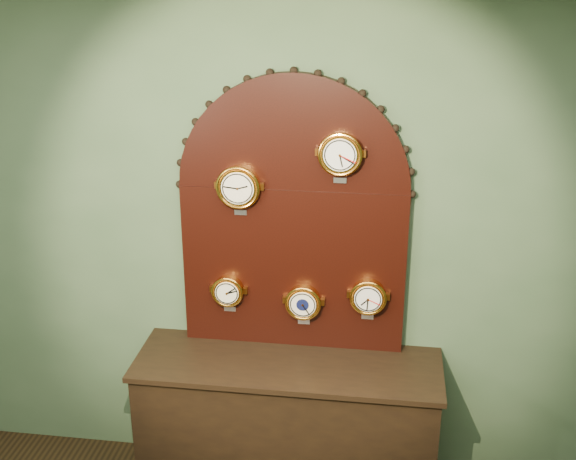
# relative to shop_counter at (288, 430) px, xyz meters

# --- Properties ---
(wall_back) EXTENTS (4.00, 0.00, 4.00)m
(wall_back) POSITION_rel_shop_counter_xyz_m (0.00, 0.27, 1.00)
(wall_back) COLOR #435C3F
(wall_back) RESTS_ON ground
(ceiling) EXTENTS (5.00, 5.00, 0.00)m
(ceiling) POSITION_rel_shop_counter_xyz_m (0.00, -2.23, 2.40)
(ceiling) COLOR white
(ceiling) RESTS_ON wall_back
(shop_counter) EXTENTS (1.60, 0.50, 0.80)m
(shop_counter) POSITION_rel_shop_counter_xyz_m (0.00, 0.00, 0.00)
(shop_counter) COLOR black
(shop_counter) RESTS_ON ground_plane
(display_board) EXTENTS (1.26, 0.06, 1.53)m
(display_board) POSITION_rel_shop_counter_xyz_m (0.00, 0.22, 1.23)
(display_board) COLOR black
(display_board) RESTS_ON shop_counter
(roman_clock) EXTENTS (0.23, 0.08, 0.28)m
(roman_clock) POSITION_rel_shop_counter_xyz_m (-0.27, 0.15, 1.35)
(roman_clock) COLOR gold
(roman_clock) RESTS_ON display_board
(arabic_clock) EXTENTS (0.22, 0.08, 0.27)m
(arabic_clock) POSITION_rel_shop_counter_xyz_m (0.24, 0.15, 1.55)
(arabic_clock) COLOR gold
(arabic_clock) RESTS_ON display_board
(hygrometer) EXTENTS (0.17, 0.08, 0.23)m
(hygrometer) POSITION_rel_shop_counter_xyz_m (-0.35, 0.15, 0.76)
(hygrometer) COLOR gold
(hygrometer) RESTS_ON display_board
(barometer) EXTENTS (0.20, 0.08, 0.25)m
(barometer) POSITION_rel_shop_counter_xyz_m (0.06, 0.15, 0.72)
(barometer) COLOR gold
(barometer) RESTS_ON display_board
(tide_clock) EXTENTS (0.20, 0.08, 0.25)m
(tide_clock) POSITION_rel_shop_counter_xyz_m (0.41, 0.15, 0.77)
(tide_clock) COLOR gold
(tide_clock) RESTS_ON display_board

